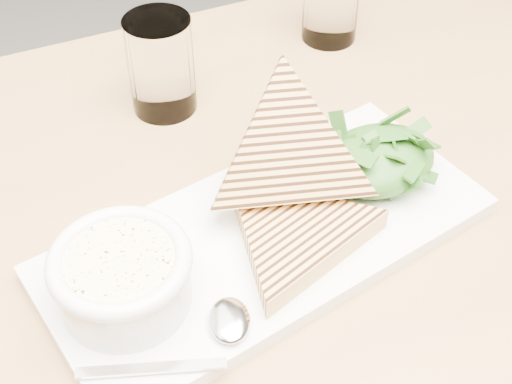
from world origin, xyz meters
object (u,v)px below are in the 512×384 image
glass_far (331,0)px  platter (267,238)px  glass_near (161,65)px  table_top (358,253)px  soup_bowl (124,283)px

glass_far → platter: bearing=-133.4°
glass_near → glass_far: 0.24m
table_top → glass_near: (-0.07, 0.27, 0.07)m
platter → glass_near: (0.01, 0.23, 0.05)m
table_top → platter: size_ratio=3.23×
platter → glass_near: bearing=88.2°
table_top → soup_bowl: 0.23m
table_top → glass_far: bearing=60.6°
platter → soup_bowl: soup_bowl is taller
soup_bowl → glass_far: glass_far is taller
glass_near → soup_bowl: bearing=-121.2°
soup_bowl → glass_far: 0.47m
platter → glass_far: bearing=46.6°
glass_near → glass_far: bearing=6.1°
table_top → soup_bowl: size_ratio=12.23×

